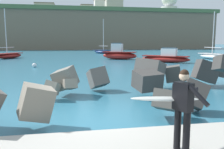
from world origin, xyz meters
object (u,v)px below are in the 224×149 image
boat_far_left (102,51)px  mooring_buoy_inner (34,65)px  station_building_central (87,10)px  station_building_annex (101,7)px  boat_near_right (166,58)px  boat_near_left (119,54)px  station_building_east (45,9)px  boat_near_centre (9,55)px  boat_mid_centre (214,56)px  radar_dome (169,2)px  station_building_west (114,6)px  surfer_with_board (178,103)px

boat_far_left → mooring_buoy_inner: (-10.50, -27.20, -0.22)m
station_building_central → station_building_annex: (6.13, -0.50, 1.16)m
boat_near_right → boat_near_left: bearing=129.5°
boat_near_left → station_building_east: size_ratio=0.69×
boat_near_left → boat_near_centre: size_ratio=0.72×
boat_near_right → boat_mid_centre: size_ratio=0.84×
boat_mid_centre → radar_dome: (17.15, 57.07, 17.33)m
boat_near_left → radar_dome: bearing=60.5°
boat_near_centre → boat_mid_centre: (30.37, -6.80, -0.02)m
boat_near_centre → station_building_west: 59.67m
radar_dome → station_building_central: radar_dome is taller
boat_near_right → boat_mid_centre: (9.14, 3.75, -0.12)m
station_building_east → station_building_annex: station_building_annex is taller
boat_near_left → station_building_west: size_ratio=0.82×
mooring_buoy_inner → boat_near_left: bearing=40.6°
surfer_with_board → station_building_east: (-12.76, 97.86, 14.61)m
surfer_with_board → boat_near_left: (4.62, 29.00, -0.50)m
boat_near_centre → boat_mid_centre: boat_near_centre is taller
boat_near_left → station_building_central: bearing=90.2°
radar_dome → station_building_central: (-31.38, 11.81, -2.16)m
station_building_east → radar_dome: bearing=-16.0°
boat_mid_centre → station_building_annex: size_ratio=1.06×
boat_near_right → station_building_east: 79.41m
boat_mid_centre → boat_far_left: 24.60m
surfer_with_board → boat_near_right: (9.44, 23.17, -0.69)m
surfer_with_board → boat_mid_centre: boat_mid_centre is taller
surfer_with_board → boat_far_left: size_ratio=0.27×
surfer_with_board → station_building_annex: 97.12m
station_building_east → surfer_with_board: bearing=-82.6°
boat_near_left → station_building_east: 72.61m
mooring_buoy_inner → station_building_annex: size_ratio=0.07×
boat_near_right → mooring_buoy_inner: (-15.41, -3.25, -0.37)m
boat_near_left → radar_dome: (31.10, 54.98, 17.03)m
boat_far_left → station_building_central: station_building_central is taller
station_building_annex → mooring_buoy_inner: bearing=-102.3°
surfer_with_board → mooring_buoy_inner: size_ratio=4.68×
surfer_with_board → station_building_west: (13.95, 85.26, 14.79)m
surfer_with_board → station_building_west: 87.65m
boat_near_right → station_building_west: bearing=85.8°
boat_near_right → boat_far_left: (-4.91, 23.95, -0.15)m
radar_dome → station_building_east: radar_dome is taller
boat_near_centre → mooring_buoy_inner: bearing=-67.1°
boat_mid_centre → station_building_west: (-4.63, 58.33, 15.59)m
surfer_with_board → radar_dome: radar_dome is taller
station_building_west → station_building_annex: 10.65m
boat_far_left → mooring_buoy_inner: 29.16m
radar_dome → station_building_annex: radar_dome is taller
station_building_central → boat_far_left: bearing=-89.8°
boat_near_left → mooring_buoy_inner: 13.97m
boat_near_left → boat_near_centre: boat_near_centre is taller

